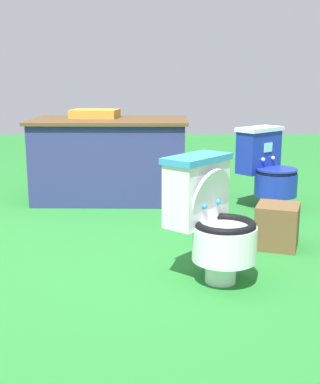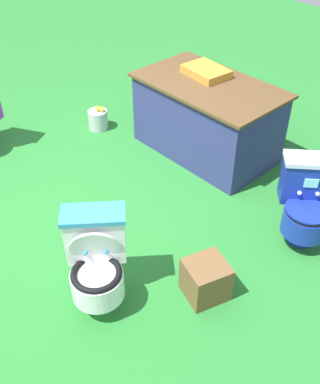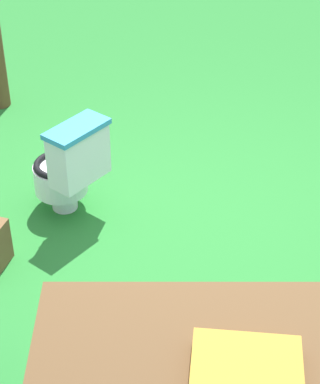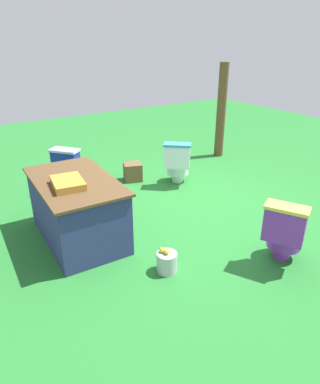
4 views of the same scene
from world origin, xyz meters
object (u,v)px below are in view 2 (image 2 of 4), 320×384
at_px(lemon_bucket, 98,119).
at_px(vendor_table, 207,118).
at_px(small_crate, 206,280).
at_px(toilet_white, 97,261).
at_px(toilet_blue, 307,202).

bearing_deg(lemon_bucket, vendor_table, 24.44).
height_order(vendor_table, small_crate, vendor_table).
xyz_separation_m(toilet_white, vendor_table, (-0.75, 2.02, 0.02)).
xyz_separation_m(toilet_blue, small_crate, (-0.15, -1.03, -0.22)).
relative_size(toilet_blue, vendor_table, 0.49).
relative_size(toilet_blue, lemon_bucket, 2.63).
relative_size(toilet_white, vendor_table, 0.49).
bearing_deg(vendor_table, small_crate, -48.86).
relative_size(vendor_table, small_crate, 4.90).
distance_m(vendor_table, lemon_bucket, 1.30).
bearing_deg(toilet_white, toilet_blue, -162.69).
height_order(toilet_white, toilet_blue, same).
bearing_deg(small_crate, toilet_blue, 81.62).
xyz_separation_m(toilet_white, toilet_blue, (0.68, 1.60, -0.00)).
relative_size(vendor_table, lemon_bucket, 5.38).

